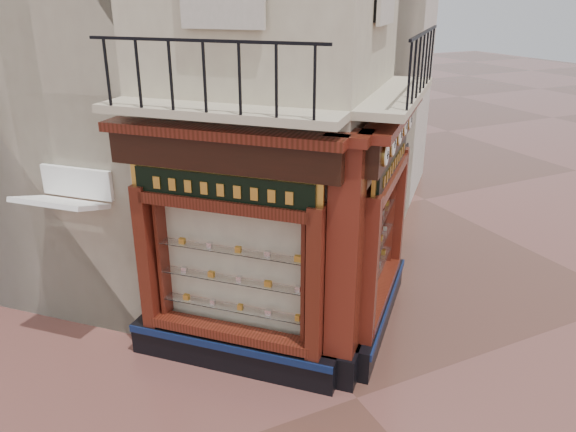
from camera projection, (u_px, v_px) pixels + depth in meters
ground at (357, 398)px, 8.48m from camera, size 80.00×80.00×0.00m
neighbour_left at (68, 2)px, 12.63m from camera, size 11.31×11.31×11.00m
neighbour_right at (268, 0)px, 14.64m from camera, size 11.31×11.31×11.00m
shopfront_left at (228, 257)px, 8.48m from camera, size 2.86×2.86×3.98m
shopfront_right at (382, 226)px, 9.62m from camera, size 2.86×2.86×3.98m
corner_pilaster at (344, 269)px, 8.17m from camera, size 0.85×0.85×3.98m
balcony at (315, 102)px, 8.15m from camera, size 5.94×2.97×1.03m
clock_a at (385, 155)px, 7.74m from camera, size 0.27×0.27×0.34m
clock_b at (393, 144)px, 8.29m from camera, size 0.32×0.32×0.40m
clock_c at (399, 134)px, 8.86m from camera, size 0.29×0.29×0.37m
clock_d at (405, 126)px, 9.40m from camera, size 0.28×0.28×0.34m
clock_e at (410, 119)px, 9.93m from camera, size 0.31×0.31×0.39m
awning at (82, 342)px, 9.82m from camera, size 1.50×1.50×0.31m
signboard_left at (222, 189)px, 7.99m from camera, size 2.16×2.16×0.58m
signboard_right at (391, 163)px, 9.18m from camera, size 2.08×2.08×0.56m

